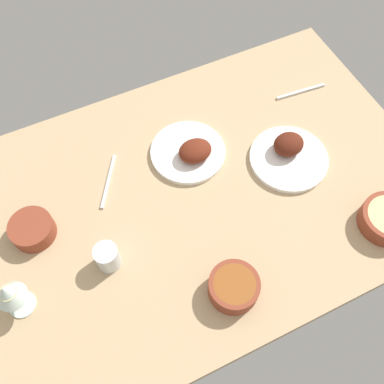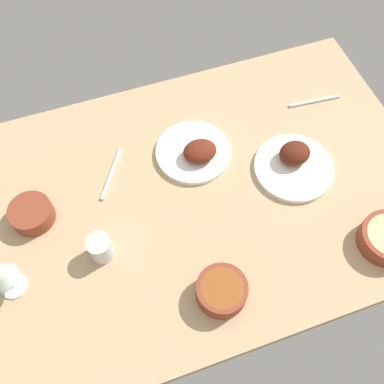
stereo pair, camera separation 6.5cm
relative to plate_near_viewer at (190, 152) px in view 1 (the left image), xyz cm
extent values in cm
cube|color=tan|center=(-5.54, -12.88, -3.88)|extent=(140.00, 90.00, 4.00)
cylinder|color=white|center=(-0.41, 0.84, -1.08)|extent=(22.79, 22.79, 1.60)
ellipsoid|color=#602314|center=(0.81, -1.64, 2.10)|extent=(10.06, 8.17, 5.18)
cylinder|color=white|center=(26.04, -14.34, -1.08)|extent=(23.61, 23.61, 1.60)
ellipsoid|color=#511E11|center=(26.88, -11.70, 2.49)|extent=(9.26, 7.94, 6.01)
cylinder|color=brown|center=(-8.03, -42.74, 1.03)|extent=(13.03, 13.03, 5.81)
cylinder|color=brown|center=(-8.03, -42.74, 3.43)|extent=(10.68, 10.68, 1.00)
cylinder|color=brown|center=(-49.79, -5.16, 0.72)|extent=(11.96, 11.96, 5.19)
cylinder|color=#4C192D|center=(-49.79, -5.16, 2.81)|extent=(9.81, 9.81, 1.00)
cylinder|color=silver|center=(-58.00, -23.08, -1.63)|extent=(7.00, 7.00, 0.50)
cylinder|color=silver|center=(-58.00, -23.08, 2.12)|extent=(1.00, 1.00, 7.00)
cone|color=silver|center=(-58.00, -23.08, 8.87)|extent=(7.60, 7.60, 6.50)
cylinder|color=beige|center=(-58.00, -23.08, 7.42)|extent=(4.18, 4.18, 2.80)
cylinder|color=silver|center=(-34.09, -21.86, 1.99)|extent=(6.44, 6.44, 7.73)
cube|color=silver|center=(44.08, 7.09, -1.48)|extent=(17.56, 2.47, 0.80)
cube|color=silver|center=(-25.77, 1.80, -1.48)|extent=(10.37, 15.86, 0.80)
camera|label=1|loc=(-31.50, -67.64, 108.55)|focal=40.73mm
camera|label=2|loc=(-25.45, -70.12, 108.55)|focal=40.73mm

